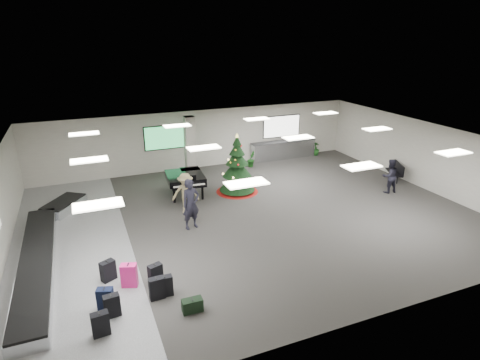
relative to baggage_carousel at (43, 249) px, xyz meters
name	(u,v)px	position (x,y,z in m)	size (l,w,h in m)	color
ground	(252,216)	(7.84, 0.08, -0.21)	(18.00, 18.00, 0.00)	#343330
room_envelope	(237,159)	(7.46, 0.75, 2.12)	(18.02, 14.02, 3.21)	#BAB4AA
baggage_carousel	(43,249)	(0.00, 0.00, 0.00)	(2.28, 9.71, 0.43)	silver
service_counter	(283,150)	(12.84, 6.73, 0.33)	(4.05, 0.65, 1.08)	silver
suitcase_0	(112,306)	(1.85, -4.19, 0.11)	(0.44, 0.27, 0.66)	black
suitcase_1	(157,288)	(3.10, -3.89, 0.12)	(0.44, 0.24, 0.69)	black
pink_suitcase	(129,275)	(2.46, -2.98, 0.15)	(0.53, 0.41, 0.75)	#ED1E7E
suitcase_3	(155,274)	(3.21, -3.12, 0.10)	(0.47, 0.35, 0.65)	black
navy_suitcase	(105,299)	(1.71, -3.84, 0.12)	(0.48, 0.37, 0.68)	black
suitcase_5	(101,324)	(1.50, -4.82, 0.11)	(0.45, 0.27, 0.66)	black
green_duffel	(192,305)	(3.87, -4.82, -0.03)	(0.56, 0.29, 0.39)	black
suitcase_7	(165,286)	(3.35, -3.84, 0.10)	(0.43, 0.23, 0.64)	black
suitcase_8	(108,271)	(1.91, -2.42, 0.11)	(0.50, 0.42, 0.67)	black
christmas_tree	(237,172)	(8.28, 2.82, 0.76)	(2.00, 2.00, 2.85)	maroon
grand_piano	(185,178)	(5.90, 3.28, 0.64)	(1.81, 2.24, 1.20)	black
bench	(396,170)	(16.44, 1.26, 0.29)	(1.05, 1.48, 0.90)	black
traveler_a	(191,204)	(5.24, 0.00, 0.79)	(0.73, 0.48, 2.00)	black
traveler_b	(186,193)	(5.42, 1.47, 0.65)	(1.12, 0.64, 1.74)	#9C8D60
traveler_bench	(390,176)	(14.86, 0.00, 0.61)	(0.80, 0.62, 1.64)	black
potted_plant_left	(251,159)	(10.43, 6.04, 0.23)	(0.49, 0.39, 0.89)	#154216
potted_plant_right	(316,148)	(15.03, 6.58, 0.21)	(0.47, 0.47, 0.84)	#154216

